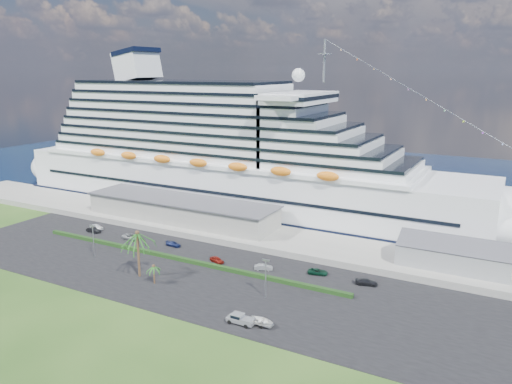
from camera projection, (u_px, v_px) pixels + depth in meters
The scene contains 22 objects.
ground at pixel (164, 293), 104.81m from camera, with size 420.00×420.00×0.00m, color #254617.
asphalt_lot at pixel (194, 274), 114.20m from camera, with size 140.00×38.00×0.12m, color black.
wharf at pixel (254, 235), 138.80m from camera, with size 240.00×20.00×1.80m, color gray.
water at pixel (353, 178), 215.99m from camera, with size 420.00×160.00×0.02m, color black.
cruise_ship at pixel (232, 159), 165.45m from camera, with size 191.00×38.00×54.00m.
terminal_building at pixel (181, 209), 149.31m from camera, with size 61.00×15.00×6.30m.
port_shed at pixel (454, 255), 114.06m from camera, with size 24.00×12.31×7.37m.
hedge at pixel (179, 259), 122.03m from camera, with size 88.00×1.10×0.90m, color black.
lamp_post_left at pixel (93, 237), 123.24m from camera, with size 1.60×0.35×8.27m.
lamp_post_right at pixel (266, 273), 101.18m from camera, with size 1.60×0.35×8.27m.
palm_tall at pixel (137, 238), 110.63m from camera, with size 8.82×8.82×11.13m.
palm_short at pixel (154, 268), 108.14m from camera, with size 3.53×3.53×4.56m.
parked_car_0 at pixel (97, 227), 145.61m from camera, with size 1.79×4.46×1.52m, color white.
parked_car_1 at pixel (93, 230), 142.91m from camera, with size 1.56×4.48×1.47m, color black.
parked_car_2 at pixel (131, 237), 137.24m from camera, with size 2.31×5.01×1.39m, color #92949A.
parked_car_3 at pixel (173, 244), 131.76m from camera, with size 1.74×4.29×1.24m, color #16204E.
parked_car_4 at pixel (217, 260), 120.70m from camera, with size 1.63×4.05×1.38m, color maroon.
parked_car_5 at pixel (263, 267), 116.13m from camera, with size 1.49×4.26×1.40m, color #939599.
parked_car_6 at pixel (318, 272), 113.67m from camera, with size 2.10×4.55×1.27m, color #0D3422.
parked_car_7 at pixel (366, 282), 108.06m from camera, with size 1.94×4.78×1.39m, color black.
pickup_truck at pixel (240, 319), 91.39m from camera, with size 5.40×2.16×1.90m.
boat_trailer at pixel (262, 321), 90.60m from camera, with size 5.48×3.54×1.58m.
Camera 1 is at (62.90, -75.98, 45.61)m, focal length 35.00 mm.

